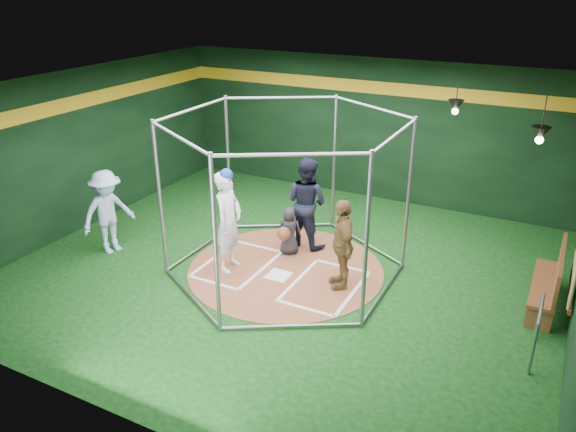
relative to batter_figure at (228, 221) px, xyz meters
The scene contains 16 objects.
room_shell 1.31m from the batter_figure, 25.02° to the left, with size 10.10×9.10×3.53m.
clay_disc 1.49m from the batter_figure, 24.64° to the left, with size 3.80×3.80×0.01m, color #945335.
home_plate 1.42m from the batter_figure, ahead, with size 0.43×0.43×0.01m, color white.
batter_box_left 1.03m from the batter_figure, 79.69° to the left, with size 1.17×1.77×0.01m.
batter_box_right 2.19m from the batter_figure, ahead, with size 1.17×1.77×0.01m.
batting_cage 1.19m from the batter_figure, 24.64° to the left, with size 4.05×4.67×3.00m.
bat_rack 5.97m from the batter_figure, ahead, with size 0.07×1.25×0.98m.
pendant_lamp_near 5.43m from the batter_figure, 51.82° to the left, with size 0.34×0.34×0.90m.
pendant_lamp_far 5.82m from the batter_figure, 26.19° to the left, with size 0.34×0.34×0.90m.
batter_figure is the anchor object (origin of this frame).
visitor_leopard 2.21m from the batter_figure, ahead, with size 1.00×0.41×1.70m, color #9F7C44.
catcher_figure 1.39m from the batter_figure, 55.53° to the left, with size 0.58×0.64×1.01m.
umpire 1.85m from the batter_figure, 62.05° to the left, with size 0.93×0.73×1.92m, color black.
bystander_blue 2.63m from the batter_figure, 169.54° to the right, with size 1.13×0.65×1.76m, color #A9C1DF.
dugout_bench 5.80m from the batter_figure, 13.49° to the left, with size 0.42×1.81×1.06m.
steel_railing 5.56m from the batter_figure, ahead, with size 0.05×0.99×0.85m.
Camera 1 is at (4.45, -8.55, 5.31)m, focal length 35.00 mm.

